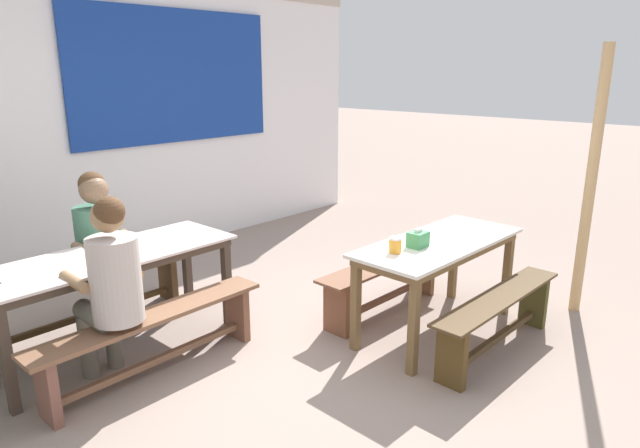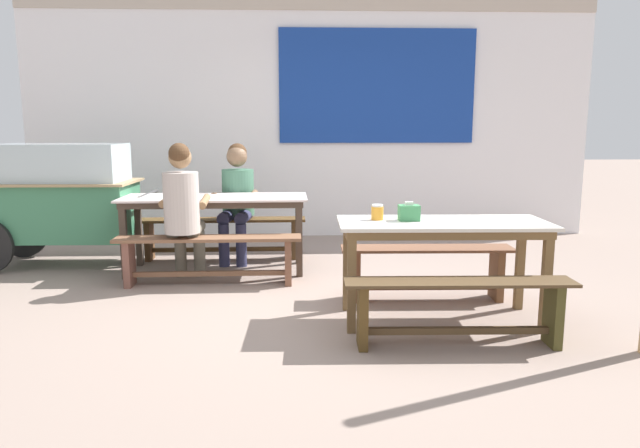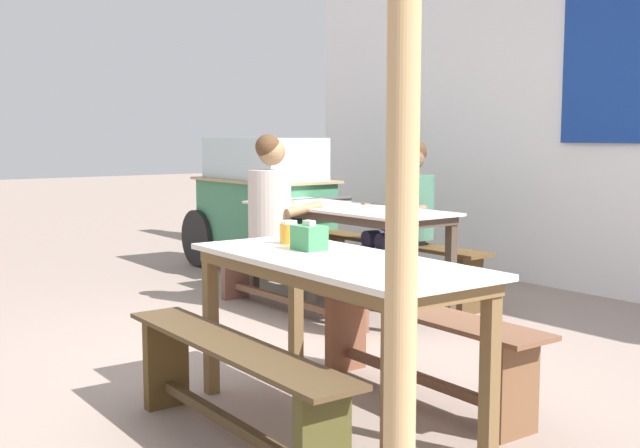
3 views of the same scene
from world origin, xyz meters
name	(u,v)px [view 2 (image 2 of 3)]	position (x,y,z in m)	size (l,w,h in m)	color
ground_plane	(320,302)	(0.00, 0.00, 0.00)	(40.00, 40.00, 0.00)	gray
backdrop_wall	(313,113)	(0.03, 2.99, 1.60)	(7.25, 0.23, 3.06)	white
dining_table_far	(215,204)	(-1.00, 1.10, 0.67)	(1.82, 0.69, 0.75)	silver
dining_table_near	(442,233)	(0.88, -0.47, 0.67)	(1.54, 0.66, 0.75)	silver
bench_far_back	(222,231)	(-1.00, 1.62, 0.30)	(1.81, 0.28, 0.45)	brown
bench_far_front	(209,252)	(-0.99, 0.57, 0.31)	(1.68, 0.28, 0.45)	brown
bench_near_back	(427,266)	(0.89, 0.05, 0.29)	(1.43, 0.31, 0.45)	brown
bench_near_front	(459,305)	(0.86, -0.99, 0.28)	(1.50, 0.28, 0.45)	#4C3822
food_cart	(61,195)	(-2.61, 1.41, 0.73)	(1.82, 0.82, 1.26)	#3B7C56
person_left_back_turned	(183,205)	(-1.22, 0.63, 0.73)	(0.42, 0.53, 1.29)	#6C6859
person_center_facing	(237,194)	(-0.83, 1.55, 0.72)	(0.48, 0.58, 1.26)	#2F3252
tissue_box	(409,213)	(0.63, -0.43, 0.81)	(0.15, 0.11, 0.14)	#408E55
condiment_jar	(377,212)	(0.41, -0.39, 0.81)	(0.09, 0.09, 0.11)	orange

